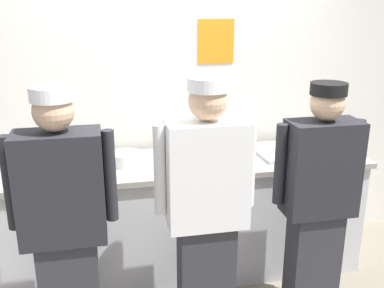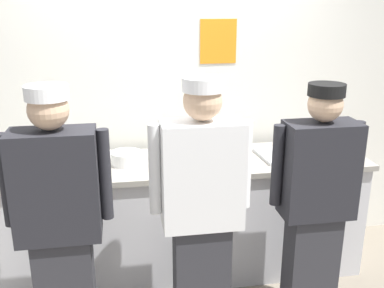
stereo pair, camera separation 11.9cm
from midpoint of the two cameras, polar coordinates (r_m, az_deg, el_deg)
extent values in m
cube|color=silver|center=(3.62, -1.90, 8.41)|extent=(4.49, 0.10, 2.96)
cube|color=orange|center=(3.60, 4.38, 13.04)|extent=(0.29, 0.01, 0.35)
cube|color=silver|center=(3.51, -0.70, -9.74)|extent=(2.81, 0.62, 0.90)
cube|color=gray|center=(3.32, -0.73, -2.56)|extent=(2.86, 0.68, 0.04)
cube|color=#232328|center=(2.53, -15.84, -5.20)|extent=(0.46, 0.24, 0.63)
cylinder|color=#232328|center=(2.61, -21.66, -4.42)|extent=(0.07, 0.07, 0.54)
cylinder|color=#232328|center=(2.54, -9.81, -3.93)|extent=(0.07, 0.07, 0.54)
sphere|color=tan|center=(2.40, -16.69, 4.24)|extent=(0.22, 0.22, 0.22)
cylinder|color=white|center=(2.39, -16.89, 6.37)|extent=(0.23, 0.23, 0.08)
cube|color=#2D2D33|center=(2.90, 2.44, -17.30)|extent=(0.34, 0.20, 0.80)
cube|color=white|center=(2.56, 2.65, -3.98)|extent=(0.47, 0.24, 0.64)
cylinder|color=white|center=(2.54, -3.49, -3.35)|extent=(0.07, 0.07, 0.54)
cylinder|color=white|center=(2.65, 8.20, -2.63)|extent=(0.07, 0.07, 0.54)
sphere|color=tan|center=(2.43, 2.79, 5.54)|extent=(0.22, 0.22, 0.22)
cylinder|color=white|center=(2.41, 2.83, 7.69)|extent=(0.23, 0.23, 0.08)
cube|color=#2D2D33|center=(3.18, 16.04, -14.94)|extent=(0.32, 0.20, 0.77)
cube|color=#232328|center=(2.88, 17.21, -3.24)|extent=(0.45, 0.24, 0.61)
cylinder|color=#232328|center=(2.80, 12.12, -2.75)|extent=(0.07, 0.07, 0.52)
cylinder|color=#232328|center=(3.02, 21.37, -2.05)|extent=(0.07, 0.07, 0.52)
sphere|color=tan|center=(2.76, 18.00, 4.85)|extent=(0.21, 0.21, 0.21)
cylinder|color=black|center=(2.74, 18.18, 6.65)|extent=(0.22, 0.22, 0.07)
cylinder|color=white|center=(3.28, -7.41, -2.51)|extent=(0.22, 0.22, 0.01)
cylinder|color=white|center=(3.27, -7.42, -2.31)|extent=(0.22, 0.22, 0.01)
cylinder|color=white|center=(3.27, -7.43, -2.11)|extent=(0.22, 0.22, 0.01)
cylinder|color=white|center=(3.26, -7.44, -1.91)|extent=(0.22, 0.22, 0.01)
cylinder|color=white|center=(3.26, -7.45, -1.72)|extent=(0.22, 0.22, 0.01)
cylinder|color=white|center=(3.26, -7.45, -1.52)|extent=(0.22, 0.22, 0.01)
cylinder|color=white|center=(3.25, -7.46, -1.32)|extent=(0.22, 0.22, 0.01)
cylinder|color=white|center=(3.25, -7.47, -1.12)|extent=(0.22, 0.22, 0.01)
cylinder|color=white|center=(3.52, 6.42, -0.99)|extent=(0.20, 0.20, 0.01)
cylinder|color=white|center=(3.52, 6.42, -0.80)|extent=(0.20, 0.20, 0.01)
cylinder|color=white|center=(3.52, 6.43, -0.62)|extent=(0.20, 0.20, 0.01)
cylinder|color=white|center=(3.51, 6.44, -0.43)|extent=(0.20, 0.20, 0.01)
cylinder|color=white|center=(3.51, 6.44, -0.25)|extent=(0.20, 0.20, 0.01)
cylinder|color=white|center=(3.51, 6.45, -0.06)|extent=(0.20, 0.20, 0.01)
cylinder|color=white|center=(3.50, 6.46, 0.13)|extent=(0.20, 0.20, 0.01)
cylinder|color=#B7BABF|center=(3.36, -16.37, -1.80)|extent=(0.33, 0.33, 0.10)
cube|color=#B7BABF|center=(3.52, 13.30, -1.30)|extent=(0.48, 0.39, 0.02)
cylinder|color=#56A333|center=(3.15, -18.41, -2.77)|extent=(0.06, 0.06, 0.16)
cone|color=#56A333|center=(3.12, -18.58, -1.11)|extent=(0.05, 0.05, 0.04)
cylinder|color=#56A333|center=(3.11, 0.34, -1.83)|extent=(0.06, 0.06, 0.18)
cone|color=#56A333|center=(3.08, 0.35, 0.03)|extent=(0.05, 0.05, 0.04)
cylinder|color=red|center=(3.57, 18.06, -0.22)|extent=(0.06, 0.06, 0.17)
cone|color=red|center=(3.54, 18.22, 1.35)|extent=(0.05, 0.05, 0.04)
cylinder|color=white|center=(3.36, -1.21, -1.52)|extent=(0.09, 0.09, 0.04)
cylinder|color=red|center=(3.36, -1.21, -1.26)|extent=(0.08, 0.08, 0.01)
cylinder|color=white|center=(3.45, -10.01, -1.28)|extent=(0.09, 0.09, 0.05)
cylinder|color=gold|center=(3.45, -10.02, -1.02)|extent=(0.07, 0.07, 0.01)
cylinder|color=white|center=(3.17, -11.62, -3.24)|extent=(0.11, 0.11, 0.04)
cylinder|color=gold|center=(3.16, -11.64, -3.04)|extent=(0.09, 0.09, 0.01)
cylinder|color=white|center=(3.32, 8.39, -1.97)|extent=(0.10, 0.10, 0.04)
cylinder|color=red|center=(3.31, 8.40, -1.71)|extent=(0.08, 0.08, 0.01)
cylinder|color=white|center=(3.22, -20.40, -3.03)|extent=(0.09, 0.09, 0.10)
cube|color=#B7BABF|center=(3.37, 3.89, -1.83)|extent=(0.19, 0.03, 0.01)
cube|color=black|center=(3.34, 1.63, -1.90)|extent=(0.09, 0.03, 0.02)
camera|label=1|loc=(0.06, -88.96, 0.34)|focal=41.40mm
camera|label=2|loc=(0.06, 91.04, -0.34)|focal=41.40mm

